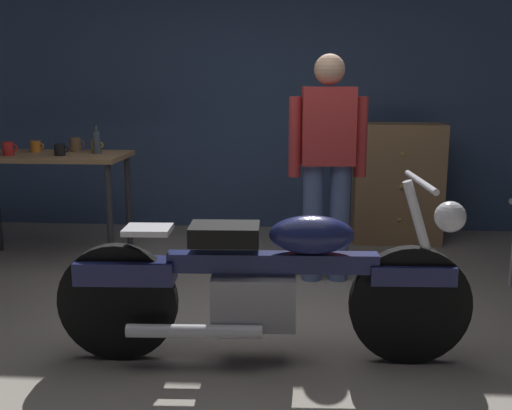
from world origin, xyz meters
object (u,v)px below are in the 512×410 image
object	(u,v)px
mug_yellow_tall	(96,145)
mug_brown_stoneware	(76,144)
mug_orange_travel	(36,146)
mug_red_diner	(8,149)
bottle	(96,142)
person_standing	(327,158)
motorcycle	(266,281)
mug_black_matte	(60,150)
wooden_dresser	(397,183)

from	to	relation	value
mug_yellow_tall	mug_brown_stoneware	distance (m)	0.17
mug_orange_travel	mug_brown_stoneware	bearing A→B (deg)	12.35
mug_red_diner	bottle	distance (m)	0.68
person_standing	motorcycle	bearing A→B (deg)	71.03
bottle	mug_black_matte	bearing A→B (deg)	-146.67
motorcycle	mug_red_diner	size ratio (longest dim) A/B	17.80
mug_brown_stoneware	mug_black_matte	bearing A→B (deg)	-92.15
mug_brown_stoneware	mug_black_matte	size ratio (longest dim) A/B	1.07
motorcycle	mug_yellow_tall	xyz separation A→B (m)	(-1.55, 1.91, 0.50)
wooden_dresser	mug_yellow_tall	xyz separation A→B (m)	(-2.62, -0.68, 0.40)
mug_brown_stoneware	mug_black_matte	world-z (taller)	mug_brown_stoneware
person_standing	mug_red_diner	bearing A→B (deg)	-8.85
person_standing	bottle	xyz separation A→B (m)	(-1.85, 0.37, 0.07)
mug_brown_stoneware	mug_black_matte	distance (m)	0.31
mug_black_matte	person_standing	bearing A→B (deg)	-5.82
mug_brown_stoneware	mug_yellow_tall	bearing A→B (deg)	1.72
mug_orange_travel	bottle	bearing A→B (deg)	-7.90
motorcycle	wooden_dresser	size ratio (longest dim) A/B	1.99
mug_orange_travel	mug_black_matte	bearing A→B (deg)	-37.86
mug_orange_travel	wooden_dresser	bearing A→B (deg)	13.67
mug_red_diner	bottle	bearing A→B (deg)	14.61
mug_yellow_tall	bottle	bearing A→B (deg)	-68.03
mug_brown_stoneware	bottle	xyz separation A→B (m)	(0.23, -0.14, 0.04)
wooden_dresser	mug_red_diner	xyz separation A→B (m)	(-3.21, -1.00, 0.40)
mug_orange_travel	bottle	distance (m)	0.55
person_standing	mug_red_diner	world-z (taller)	person_standing
mug_orange_travel	mug_red_diner	distance (m)	0.27
motorcycle	mug_black_matte	distance (m)	2.41
mug_black_matte	mug_red_diner	bearing A→B (deg)	-178.36
wooden_dresser	mug_yellow_tall	size ratio (longest dim) A/B	10.52
mug_yellow_tall	mug_orange_travel	bearing A→B (deg)	-171.34
person_standing	mug_red_diner	xyz separation A→B (m)	(-2.51, 0.20, 0.03)
motorcycle	mug_red_diner	distance (m)	2.72
motorcycle	bottle	xyz separation A→B (m)	(-1.49, 1.76, 0.55)
wooden_dresser	mug_black_matte	world-z (taller)	wooden_dresser
person_standing	mug_brown_stoneware	world-z (taller)	person_standing
mug_black_matte	bottle	world-z (taller)	bottle
person_standing	mug_orange_travel	bearing A→B (deg)	-14.87
mug_yellow_tall	motorcycle	bearing A→B (deg)	-51.03
person_standing	bottle	size ratio (longest dim) A/B	6.93
mug_yellow_tall	mug_red_diner	world-z (taller)	mug_red_diner
motorcycle	bottle	bearing A→B (deg)	127.49
mug_orange_travel	mug_brown_stoneware	world-z (taller)	mug_brown_stoneware
motorcycle	bottle	size ratio (longest dim) A/B	9.09
motorcycle	mug_brown_stoneware	size ratio (longest dim) A/B	17.29
mug_brown_stoneware	bottle	size ratio (longest dim) A/B	0.53
wooden_dresser	bottle	world-z (taller)	bottle
person_standing	wooden_dresser	distance (m)	1.44
mug_red_diner	mug_black_matte	world-z (taller)	mug_red_diner
mug_brown_stoneware	mug_red_diner	bearing A→B (deg)	-143.48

